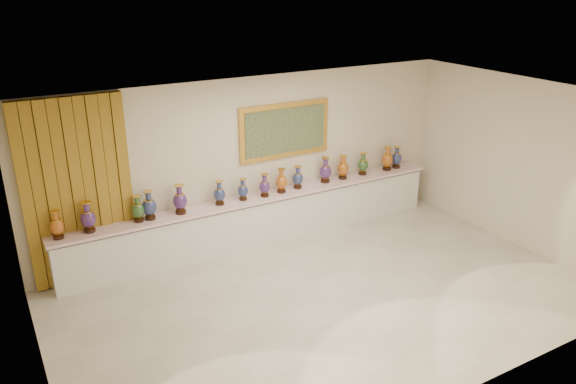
{
  "coord_description": "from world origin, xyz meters",
  "views": [
    {
      "loc": [
        -4.2,
        -6.08,
        4.62
      ],
      "look_at": [
        0.25,
        1.7,
        1.12
      ],
      "focal_mm": 35.0,
      "sensor_mm": 36.0,
      "label": 1
    }
  ],
  "objects_px": {
    "vase_0": "(57,226)",
    "vase_2": "(138,210)",
    "vase_1": "(88,218)",
    "counter": "(261,220)"
  },
  "relations": [
    {
      "from": "vase_0",
      "to": "vase_2",
      "type": "distance_m",
      "value": 1.23
    },
    {
      "from": "vase_0",
      "to": "vase_2",
      "type": "relative_size",
      "value": 1.0
    },
    {
      "from": "counter",
      "to": "vase_1",
      "type": "distance_m",
      "value": 3.04
    },
    {
      "from": "vase_0",
      "to": "counter",
      "type": "bearing_deg",
      "value": 0.47
    },
    {
      "from": "vase_0",
      "to": "vase_1",
      "type": "xyz_separation_m",
      "value": [
        0.46,
        0.01,
        0.02
      ]
    },
    {
      "from": "counter",
      "to": "vase_0",
      "type": "xyz_separation_m",
      "value": [
        -3.42,
        -0.03,
        0.66
      ]
    },
    {
      "from": "counter",
      "to": "vase_1",
      "type": "relative_size",
      "value": 14.64
    },
    {
      "from": "vase_0",
      "to": "vase_1",
      "type": "relative_size",
      "value": 0.9
    },
    {
      "from": "vase_0",
      "to": "vase_2",
      "type": "height_order",
      "value": "same"
    },
    {
      "from": "vase_0",
      "to": "vase_2",
      "type": "bearing_deg",
      "value": 0.66
    }
  ]
}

